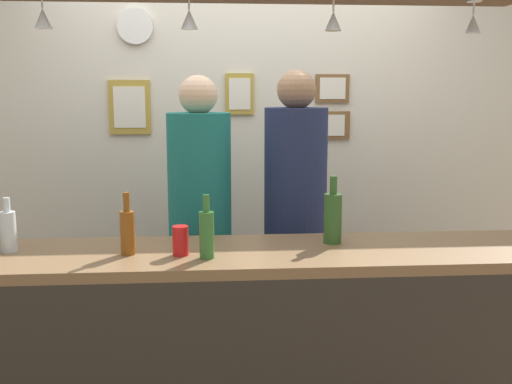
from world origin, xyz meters
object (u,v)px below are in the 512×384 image
at_px(person_right_navy_shirt, 295,200).
at_px(picture_frame_lower_pair, 327,125).
at_px(bottle_beer_amber_tall, 127,231).
at_px(picture_frame_caricature, 130,107).
at_px(picture_frame_crest, 240,94).
at_px(person_left_teal_shirt, 200,205).
at_px(picture_frame_upper_small, 332,88).
at_px(drink_can, 180,241).
at_px(bottle_champagne_green, 333,217).
at_px(bottle_soda_clear, 8,230).
at_px(bottle_beer_green_import, 207,233).
at_px(wall_clock, 135,26).

relative_size(person_right_navy_shirt, picture_frame_lower_pair, 5.93).
relative_size(bottle_beer_amber_tall, picture_frame_caricature, 0.76).
bearing_deg(picture_frame_crest, person_left_teal_shirt, -110.15).
bearing_deg(picture_frame_upper_small, bottle_beer_amber_tall, -128.37).
relative_size(bottle_beer_amber_tall, drink_can, 2.13).
distance_m(person_left_teal_shirt, bottle_beer_amber_tall, 0.80).
bearing_deg(person_right_navy_shirt, bottle_champagne_green, -83.01).
relative_size(person_left_teal_shirt, picture_frame_crest, 6.73).
height_order(person_right_navy_shirt, picture_frame_caricature, person_right_navy_shirt).
distance_m(bottle_beer_amber_tall, picture_frame_caricature, 1.52).
relative_size(picture_frame_upper_small, picture_frame_caricature, 0.65).
xyz_separation_m(bottle_soda_clear, picture_frame_crest, (1.04, 1.35, 0.56)).
height_order(bottle_beer_green_import, bottle_beer_amber_tall, same).
bearing_deg(person_right_navy_shirt, person_left_teal_shirt, 180.00).
relative_size(bottle_soda_clear, bottle_beer_amber_tall, 0.88).
relative_size(bottle_champagne_green, picture_frame_upper_small, 1.36).
height_order(person_right_navy_shirt, picture_frame_upper_small, person_right_navy_shirt).
relative_size(bottle_champagne_green, picture_frame_caricature, 0.88).
xyz_separation_m(bottle_champagne_green, picture_frame_crest, (-0.34, 1.31, 0.53)).
bearing_deg(picture_frame_lower_pair, picture_frame_crest, 180.00).
distance_m(bottle_beer_amber_tall, picture_frame_crest, 1.63).
xyz_separation_m(bottle_beer_green_import, picture_frame_upper_small, (0.81, 1.52, 0.58)).
relative_size(person_left_teal_shirt, picture_frame_upper_small, 7.95).
bearing_deg(picture_frame_upper_small, bottle_beer_green_import, -118.10).
bearing_deg(picture_frame_caricature, picture_frame_lower_pair, 0.00).
height_order(bottle_beer_green_import, picture_frame_crest, picture_frame_crest).
xyz_separation_m(person_left_teal_shirt, drink_can, (-0.07, -0.78, 0.00)).
distance_m(person_left_teal_shirt, picture_frame_crest, 0.94).
bearing_deg(picture_frame_lower_pair, person_right_navy_shirt, -113.87).
distance_m(bottle_champagne_green, picture_frame_crest, 1.46).
relative_size(drink_can, picture_frame_crest, 0.47).
distance_m(picture_frame_caricature, wall_clock, 0.50).
bearing_deg(person_left_teal_shirt, drink_can, -94.83).
xyz_separation_m(bottle_beer_amber_tall, picture_frame_upper_small, (1.14, 1.43, 0.58)).
height_order(person_right_navy_shirt, drink_can, person_right_navy_shirt).
xyz_separation_m(bottle_champagne_green, drink_can, (-0.66, -0.15, -0.06)).
relative_size(picture_frame_upper_small, wall_clock, 1.00).
bearing_deg(picture_frame_crest, picture_frame_caricature, 180.00).
xyz_separation_m(bottle_beer_green_import, drink_can, (-0.11, 0.05, -0.04)).
distance_m(bottle_beer_green_import, wall_clock, 1.84).
height_order(bottle_champagne_green, picture_frame_lower_pair, picture_frame_lower_pair).
height_order(bottle_beer_amber_tall, picture_frame_caricature, picture_frame_caricature).
bearing_deg(bottle_soda_clear, bottle_beer_green_import, -11.22).
distance_m(person_right_navy_shirt, bottle_beer_amber_tall, 1.10).
bearing_deg(drink_can, picture_frame_lower_pair, 58.76).
xyz_separation_m(bottle_champagne_green, bottle_beer_amber_tall, (-0.88, -0.12, -0.02)).
relative_size(person_left_teal_shirt, bottle_champagne_green, 5.83).
bearing_deg(person_right_navy_shirt, picture_frame_lower_pair, 66.13).
bearing_deg(bottle_beer_amber_tall, bottle_soda_clear, 170.88).
xyz_separation_m(bottle_beer_green_import, picture_frame_crest, (0.21, 1.52, 0.55)).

